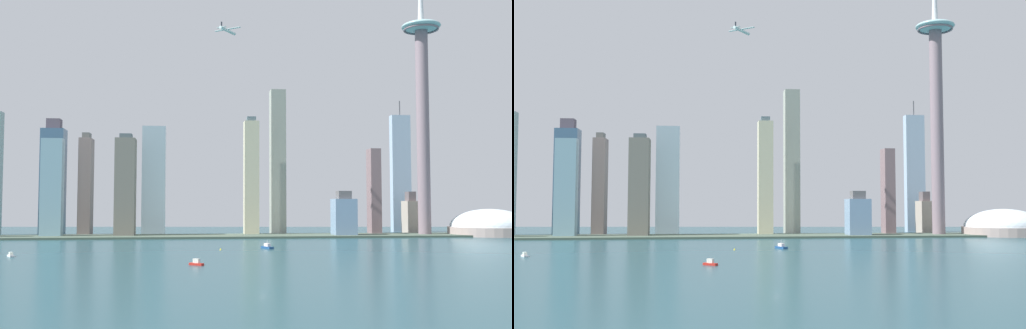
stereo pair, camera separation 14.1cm
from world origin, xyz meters
TOP-DOWN VIEW (x-y plane):
  - ground_plane at (0.00, 0.00)m, footprint 6000.00×6000.00m
  - waterfront_pier at (0.00, 429.59)m, footprint 730.80×72.18m
  - observation_tower at (245.33, 431.58)m, footprint 46.51×46.51m
  - stadium_dome at (322.68, 424.91)m, footprint 96.68×96.68m
  - skyscraper_0 at (249.90, 488.54)m, footprint 15.79×24.90m
  - skyscraper_1 at (253.06, 531.85)m, footprint 25.65×12.07m
  - skyscraper_2 at (-182.95, 435.35)m, footprint 23.26×14.66m
  - skyscraper_4 at (-190.33, 472.71)m, footprint 26.29×24.42m
  - skyscraper_5 at (-153.26, 476.75)m, footprint 14.28×26.83m
  - skyscraper_6 at (192.53, 457.87)m, footprint 12.72×20.09m
  - skyscraper_8 at (145.62, 423.14)m, footprint 25.29×26.21m
  - skyscraper_9 at (42.12, 457.39)m, footprint 17.43×18.25m
  - skyscraper_10 at (77.84, 483.82)m, footprint 18.50×19.64m
  - skyscraper_12 at (-73.56, 475.48)m, footprint 27.50×17.48m
  - skyscraper_13 at (-103.40, 441.36)m, footprint 22.29×26.58m
  - boat_0 at (34.02, 247.37)m, footprint 9.39×15.00m
  - boat_1 at (-26.31, 114.46)m, footprint 9.24×8.37m
  - boat_2 at (-155.52, 189.18)m, footprint 7.04×9.28m
  - channel_buoy_0 at (-5.55, 235.80)m, footprint 1.43×1.43m
  - airplane at (10.86, 410.85)m, footprint 28.57×28.24m

SIDE VIEW (x-z plane):
  - ground_plane at x=0.00m, z-range 0.00..0.00m
  - channel_buoy_0 at x=-5.55m, z-range 0.00..1.56m
  - waterfront_pier at x=0.00m, z-range 0.00..2.26m
  - boat_2 at x=-155.52m, z-range -0.46..2.76m
  - boat_1 at x=-26.31m, z-range -0.56..3.36m
  - boat_0 at x=34.02m, z-range -2.12..5.25m
  - stadium_dome at x=322.68m, z-range -11.67..30.52m
  - skyscraper_0 at x=249.90m, z-range -3.46..49.81m
  - skyscraper_8 at x=145.62m, z-range -2.70..49.66m
  - skyscraper_6 at x=192.53m, z-range 0.00..104.66m
  - skyscraper_2 at x=-182.95m, z-range 0.00..110.32m
  - skyscraper_13 at x=-103.40m, z-range -1.66..115.52m
  - skyscraper_5 at x=-153.26m, z-range -2.07..119.78m
  - skyscraper_4 at x=-190.33m, z-range -3.69..133.88m
  - skyscraper_12 at x=-73.56m, z-range 0.00..130.55m
  - skyscraper_9 at x=42.12m, z-range -1.74..139.90m
  - skyscraper_1 at x=253.06m, z-range -9.96..168.09m
  - skyscraper_10 at x=77.84m, z-range 0.00..179.49m
  - observation_tower at x=245.33m, z-range -2.16..353.72m
  - airplane at x=10.86m, z-range 228.31..236.72m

